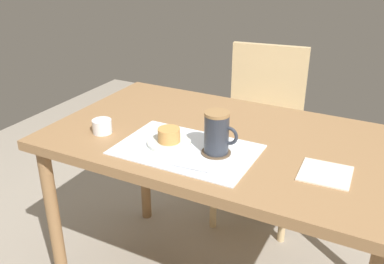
# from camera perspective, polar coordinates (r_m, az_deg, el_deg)

# --- Properties ---
(dining_table) EXTENTS (1.25, 0.74, 0.74)m
(dining_table) POSITION_cam_1_polar(r_m,az_deg,el_deg) (1.57, 4.28, -3.25)
(dining_table) COLOR #997047
(dining_table) RESTS_ON ground_plane
(wooden_chair) EXTENTS (0.48, 0.48, 0.89)m
(wooden_chair) POSITION_cam_1_polar(r_m,az_deg,el_deg) (2.23, 9.25, 0.89)
(wooden_chair) COLOR #D1B27F
(wooden_chair) RESTS_ON ground_plane
(placemat) EXTENTS (0.46, 0.30, 0.00)m
(placemat) POSITION_cam_1_polar(r_m,az_deg,el_deg) (1.42, -0.74, -2.35)
(placemat) COLOR white
(placemat) RESTS_ON dining_table
(pastry_plate) EXTENTS (0.15, 0.15, 0.01)m
(pastry_plate) POSITION_cam_1_polar(r_m,az_deg,el_deg) (1.45, -3.06, -1.45)
(pastry_plate) COLOR silver
(pastry_plate) RESTS_ON placemat
(pastry) EXTENTS (0.08, 0.08, 0.05)m
(pastry) POSITION_cam_1_polar(r_m,az_deg,el_deg) (1.44, -3.09, -0.40)
(pastry) COLOR tan
(pastry) RESTS_ON pastry_plate
(coffee_coaster) EXTENTS (0.10, 0.10, 0.00)m
(coffee_coaster) POSITION_cam_1_polar(r_m,az_deg,el_deg) (1.40, 3.22, -2.74)
(coffee_coaster) COLOR brown
(coffee_coaster) RESTS_ON placemat
(coffee_mug) EXTENTS (0.11, 0.08, 0.14)m
(coffee_mug) POSITION_cam_1_polar(r_m,az_deg,el_deg) (1.37, 3.37, -0.07)
(coffee_mug) COLOR #2D333D
(coffee_mug) RESTS_ON coffee_coaster
(teaspoon) EXTENTS (0.13, 0.02, 0.01)m
(teaspoon) POSITION_cam_1_polar(r_m,az_deg,el_deg) (1.31, -0.50, -4.73)
(teaspoon) COLOR silver
(teaspoon) RESTS_ON placemat
(paper_napkin) EXTENTS (0.16, 0.16, 0.00)m
(paper_napkin) POSITION_cam_1_polar(r_m,az_deg,el_deg) (1.35, 17.36, -5.30)
(paper_napkin) COLOR silver
(paper_napkin) RESTS_ON dining_table
(sugar_bowl) EXTENTS (0.07, 0.07, 0.05)m
(sugar_bowl) POSITION_cam_1_polar(r_m,az_deg,el_deg) (1.57, -11.89, 0.75)
(sugar_bowl) COLOR white
(sugar_bowl) RESTS_ON dining_table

